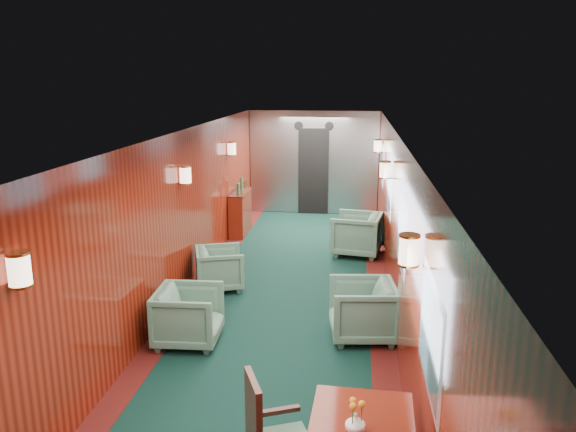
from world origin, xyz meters
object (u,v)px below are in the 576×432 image
(credenza, at_px, (240,212))
(armchair_left_near, at_px, (189,316))
(armchair_left_far, at_px, (220,268))
(armchair_right_near, at_px, (362,310))
(armchair_right_far, at_px, (357,234))

(credenza, xyz_separation_m, armchair_left_near, (0.36, -4.86, -0.11))
(armchair_left_near, bearing_deg, credenza, 1.86)
(credenza, xyz_separation_m, armchair_left_far, (0.31, -3.05, -0.13))
(armchair_right_near, bearing_deg, armchair_right_far, 174.55)
(armchair_right_near, bearing_deg, credenza, -158.17)
(armchair_right_near, height_order, armchair_right_far, armchair_right_far)
(armchair_left_near, relative_size, armchair_right_near, 0.96)
(credenza, bearing_deg, armchair_left_far, -84.23)
(armchair_right_near, bearing_deg, armchair_left_far, -130.51)
(armchair_left_near, height_order, armchair_left_far, armchair_left_near)
(armchair_left_far, relative_size, armchair_right_far, 0.84)
(credenza, relative_size, armchair_right_near, 1.47)
(armchair_left_near, bearing_deg, armchair_right_far, -30.46)
(armchair_left_far, bearing_deg, armchair_right_far, -64.60)
(credenza, distance_m, armchair_right_far, 2.61)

